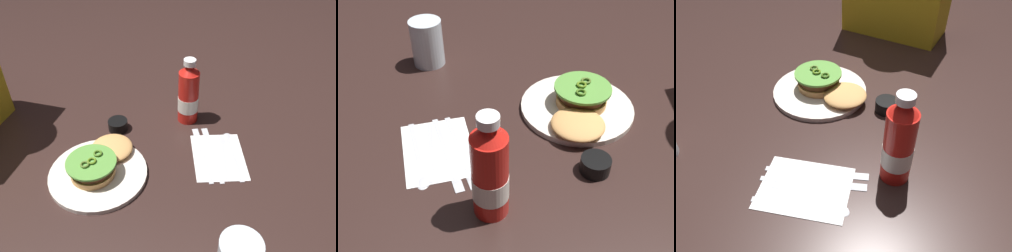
% 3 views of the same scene
% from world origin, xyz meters
% --- Properties ---
extents(ground_plane, '(3.00, 3.00, 0.00)m').
position_xyz_m(ground_plane, '(0.00, 0.00, 0.00)').
color(ground_plane, '#2F1E1B').
extents(dinner_plate, '(0.26, 0.26, 0.01)m').
position_xyz_m(dinner_plate, '(-0.02, 0.11, 0.01)').
color(dinner_plate, silver).
rests_on(dinner_plate, ground_plane).
extents(burger_sandwich, '(0.21, 0.14, 0.05)m').
position_xyz_m(burger_sandwich, '(0.01, 0.11, 0.03)').
color(burger_sandwich, tan).
rests_on(burger_sandwich, dinner_plate).
extents(ketchup_bottle, '(0.06, 0.06, 0.21)m').
position_xyz_m(ketchup_bottle, '(0.28, -0.06, 0.09)').
color(ketchup_bottle, red).
rests_on(ketchup_bottle, ground_plane).
extents(water_glass, '(0.08, 0.08, 0.12)m').
position_xyz_m(water_glass, '(-0.21, -0.27, 0.06)').
color(water_glass, silver).
rests_on(water_glass, ground_plane).
extents(condiment_cup, '(0.06, 0.06, 0.03)m').
position_xyz_m(condiment_cup, '(0.17, 0.13, 0.02)').
color(condiment_cup, black).
rests_on(condiment_cup, ground_plane).
extents(napkin, '(0.22, 0.19, 0.00)m').
position_xyz_m(napkin, '(0.13, -0.18, 0.00)').
color(napkin, white).
rests_on(napkin, ground_plane).
extents(spoon_utensil, '(0.19, 0.08, 0.00)m').
position_xyz_m(spoon_utensil, '(0.17, -0.21, 0.00)').
color(spoon_utensil, silver).
rests_on(spoon_utensil, napkin).
extents(fork_utensil, '(0.18, 0.05, 0.00)m').
position_xyz_m(fork_utensil, '(0.15, -0.19, 0.00)').
color(fork_utensil, silver).
rests_on(fork_utensil, napkin).
extents(butter_knife, '(0.21, 0.10, 0.00)m').
position_xyz_m(butter_knife, '(0.15, -0.16, 0.00)').
color(butter_knife, silver).
rests_on(butter_knife, napkin).
extents(steak_knife, '(0.21, 0.10, 0.00)m').
position_xyz_m(steak_knife, '(0.14, -0.13, 0.00)').
color(steak_knife, silver).
rests_on(steak_knife, napkin).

